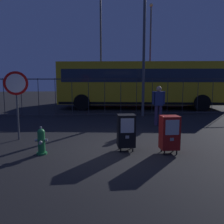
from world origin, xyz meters
TOP-DOWN VIEW (x-y plane):
  - ground_plane at (0.00, 0.00)m, footprint 60.00×60.00m
  - fire_hydrant at (-1.74, -0.28)m, footprint 0.33×0.31m
  - newspaper_box_primary at (1.67, -0.54)m, footprint 0.48×0.42m
  - newspaper_box_secondary at (0.55, -0.19)m, footprint 0.48×0.42m
  - stop_sign at (-2.77, 1.38)m, footprint 0.71×0.31m
  - pedestrian at (2.51, 3.31)m, footprint 0.55×0.22m
  - fence_barrier at (0.00, 6.16)m, footprint 18.03×0.04m
  - bus_near at (2.99, 9.16)m, footprint 10.75×4.02m
  - bus_far at (4.55, 13.97)m, footprint 10.70×3.63m
  - street_light_near_left at (2.43, 5.87)m, footprint 0.32×0.32m
  - street_light_near_right at (0.63, 12.90)m, footprint 0.32×0.32m
  - street_light_far_left at (5.11, 14.86)m, footprint 0.32×0.32m

SIDE VIEW (x-z plane):
  - ground_plane at x=0.00m, z-range 0.00..0.00m
  - fire_hydrant at x=-1.74m, z-range -0.02..0.72m
  - newspaper_box_primary at x=1.67m, z-range 0.06..1.08m
  - newspaper_box_secondary at x=0.55m, z-range 0.06..1.08m
  - pedestrian at x=2.51m, z-range 0.11..1.78m
  - fence_barrier at x=0.00m, z-range 0.02..2.02m
  - stop_sign at x=-2.77m, z-range 0.49..2.72m
  - bus_near at x=2.99m, z-range 0.21..3.21m
  - bus_far at x=4.55m, z-range 0.21..3.21m
  - street_light_near_left at x=2.43m, z-range 0.57..8.50m
  - street_light_far_left at x=5.11m, z-range 0.58..8.93m
  - street_light_near_right at x=0.63m, z-range 0.58..9.11m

